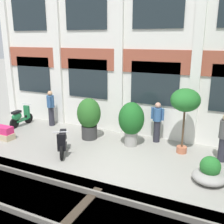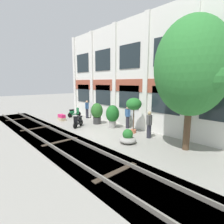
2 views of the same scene
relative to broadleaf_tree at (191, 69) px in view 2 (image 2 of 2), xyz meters
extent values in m
plane|color=gray|center=(-5.07, -1.75, -3.92)|extent=(80.00, 80.00, 0.00)
cube|color=silver|center=(-5.07, 1.56, -0.03)|extent=(15.20, 0.50, 7.77)
cube|color=#9E4C38|center=(-5.07, 1.29, -0.82)|extent=(15.20, 0.06, 0.90)
cube|color=silver|center=(-12.68, 1.25, -0.03)|extent=(0.36, 0.16, 7.77)
cube|color=silver|center=(-9.64, 1.25, -0.03)|extent=(0.36, 0.16, 7.77)
cube|color=silver|center=(-6.59, 1.25, -0.03)|extent=(0.36, 0.16, 7.77)
cube|color=silver|center=(-3.55, 1.25, -0.03)|extent=(0.36, 0.16, 7.77)
cube|color=silver|center=(-0.51, 1.25, -0.03)|extent=(0.36, 0.16, 7.77)
cube|color=#1E282D|center=(-11.16, 1.28, -1.67)|extent=(1.95, 0.04, 1.70)
cube|color=#1E282D|center=(-8.12, 1.28, -1.67)|extent=(1.95, 0.04, 1.70)
cube|color=#1E282D|center=(-5.07, 1.28, -1.67)|extent=(1.95, 0.04, 1.70)
cube|color=#1E282D|center=(-2.03, 1.28, -1.67)|extent=(1.95, 0.04, 1.70)
cube|color=#1E282D|center=(1.01, 1.28, -1.67)|extent=(1.95, 0.04, 1.70)
cube|color=#1E282D|center=(-11.16, 1.28, 1.23)|extent=(1.95, 0.04, 1.70)
cube|color=#1E282D|center=(-8.12, 1.28, 1.23)|extent=(1.95, 0.04, 1.70)
cube|color=#1E282D|center=(-5.07, 1.28, 1.23)|extent=(1.95, 0.04, 1.70)
cube|color=#1E282D|center=(-2.03, 1.28, 1.23)|extent=(1.95, 0.04, 1.70)
cube|color=#423F3A|center=(-5.07, -4.14, -4.06)|extent=(23.20, 2.80, 0.28)
cube|color=slate|center=(-5.07, -4.86, -3.84)|extent=(23.20, 0.07, 0.15)
cube|color=slate|center=(-5.07, -3.42, -3.84)|extent=(23.20, 0.07, 0.15)
cube|color=#382D23|center=(-13.60, -4.14, -3.90)|extent=(0.24, 2.10, 0.03)
cube|color=#382D23|center=(-9.17, -4.14, -3.90)|extent=(0.24, 2.10, 0.03)
cube|color=#382D23|center=(-5.27, -4.14, -3.90)|extent=(0.24, 2.10, 0.03)
cube|color=#382D23|center=(-0.70, -4.14, -3.90)|extent=(0.24, 2.10, 0.03)
cylinder|color=#4C3826|center=(0.00, 0.00, -2.54)|extent=(0.32, 0.32, 2.76)
ellipsoid|color=#2D7A33|center=(0.00, 0.00, 0.10)|extent=(3.43, 3.43, 4.57)
sphere|color=#2D7A33|center=(-0.86, 0.20, -0.36)|extent=(1.88, 1.88, 1.88)
sphere|color=#2D7A33|center=(0.86, -0.20, -0.36)|extent=(1.88, 1.88, 1.88)
cylinder|color=#333333|center=(-7.37, 0.07, -3.64)|extent=(0.63, 0.63, 0.55)
ellipsoid|color=#286023|center=(-7.37, 0.07, -2.85)|extent=(0.95, 0.95, 1.23)
ellipsoid|color=gray|center=(-2.59, -1.46, -3.73)|extent=(0.94, 0.94, 0.36)
sphere|color=#236B28|center=(-2.59, -1.46, -3.41)|extent=(0.58, 0.58, 0.58)
cylinder|color=gray|center=(-5.58, 0.13, -3.65)|extent=(0.50, 0.50, 0.53)
ellipsoid|color=#19561E|center=(-5.58, 0.13, -2.85)|extent=(0.97, 0.97, 1.25)
cylinder|color=#B76647|center=(-3.68, 0.27, -3.80)|extent=(0.37, 0.37, 0.23)
cylinder|color=#4C3826|center=(-3.68, 0.27, -2.91)|extent=(0.07, 0.07, 1.55)
ellipsoid|color=#236B28|center=(-3.68, 0.27, -1.98)|extent=(1.01, 1.01, 0.80)
cube|color=tan|center=(-10.49, -1.47, -3.79)|extent=(0.86, 0.49, 0.25)
cube|color=#DB2866|center=(-10.49, -1.47, -3.53)|extent=(0.75, 0.39, 0.28)
cylinder|color=black|center=(-7.25, -2.02, -3.68)|extent=(0.32, 0.46, 0.48)
cylinder|color=black|center=(-7.70, -1.24, -3.68)|extent=(0.32, 0.46, 0.48)
cube|color=black|center=(-7.48, -1.62, -3.64)|extent=(0.55, 0.71, 0.08)
ellipsoid|color=black|center=(-7.61, -1.40, -3.40)|extent=(0.51, 0.61, 0.36)
cube|color=black|center=(-7.61, -1.40, -3.20)|extent=(0.41, 0.49, 0.10)
cube|color=black|center=(-7.29, -1.95, -3.34)|extent=(0.30, 0.25, 0.60)
cylinder|color=#B7B7BF|center=(-7.28, -1.96, -2.96)|extent=(0.45, 0.28, 0.03)
cylinder|color=black|center=(-11.06, 0.59, -3.68)|extent=(0.10, 0.48, 0.48)
cylinder|color=black|center=(-11.07, -0.31, -3.68)|extent=(0.10, 0.48, 0.48)
cube|color=#196B38|center=(-11.07, 0.13, -3.64)|extent=(0.25, 0.68, 0.08)
ellipsoid|color=#196B38|center=(-11.07, -0.13, -3.40)|extent=(0.27, 0.56, 0.36)
cube|color=black|center=(-11.07, -0.13, -3.20)|extent=(0.23, 0.44, 0.10)
cube|color=#196B38|center=(-11.06, 0.51, -3.34)|extent=(0.28, 0.12, 0.60)
cylinder|color=#B7B7BF|center=(-11.06, 0.53, -2.96)|extent=(0.50, 0.04, 0.03)
cylinder|color=#282833|center=(-4.79, 0.90, -3.48)|extent=(0.26, 0.26, 0.87)
cylinder|color=#33598C|center=(-4.79, 0.90, -2.79)|extent=(0.34, 0.34, 0.51)
sphere|color=tan|center=(-4.79, 0.90, -2.43)|extent=(0.22, 0.22, 0.22)
cylinder|color=#33598C|center=(-5.01, 0.92, -2.77)|extent=(0.09, 0.09, 0.46)
cylinder|color=#33598C|center=(-4.57, 0.88, -2.77)|extent=(0.09, 0.09, 0.46)
cylinder|color=#282833|center=(-9.82, 0.77, -3.47)|extent=(0.26, 0.26, 0.89)
cylinder|color=#33598C|center=(-9.82, 0.77, -2.76)|extent=(0.34, 0.34, 0.54)
sphere|color=tan|center=(-9.82, 0.77, -2.37)|extent=(0.22, 0.22, 0.22)
cylinder|color=#33598C|center=(-9.93, 0.96, -2.73)|extent=(0.09, 0.09, 0.49)
cylinder|color=#33598C|center=(-9.71, 0.58, -2.73)|extent=(0.09, 0.09, 0.49)
cylinder|color=#282833|center=(-2.35, 0.15, -3.50)|extent=(0.26, 0.26, 0.82)
cylinder|color=#4C4C4C|center=(-2.35, 0.15, -2.80)|extent=(0.34, 0.34, 0.59)
sphere|color=tan|center=(-2.35, 0.15, -2.40)|extent=(0.22, 0.22, 0.22)
cylinder|color=#4C4C4C|center=(-2.45, 0.35, -2.77)|extent=(0.09, 0.09, 0.53)
cylinder|color=#4C4C4C|center=(-2.25, -0.05, -2.77)|extent=(0.09, 0.09, 0.53)
camera|label=1|loc=(-2.25, -8.64, 0.04)|focal=42.00mm
camera|label=2|loc=(3.68, -8.32, -0.59)|focal=28.00mm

